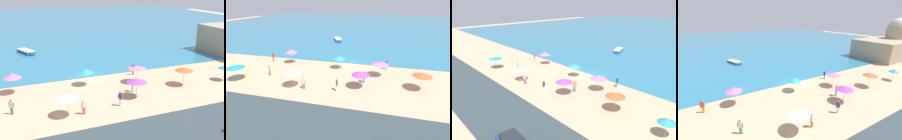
# 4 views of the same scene
# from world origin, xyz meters

# --- Properties ---
(ground_plane) EXTENTS (160.00, 160.00, 0.00)m
(ground_plane) POSITION_xyz_m (0.00, 0.00, 0.00)
(ground_plane) COLOR tan
(sea) EXTENTS (150.00, 110.00, 0.05)m
(sea) POSITION_xyz_m (0.00, 55.00, 0.03)
(sea) COLOR teal
(sea) RESTS_ON ground_plane
(coastal_road) EXTENTS (80.00, 8.00, 0.06)m
(coastal_road) POSITION_xyz_m (0.00, -18.00, 0.03)
(coastal_road) COLOR #303C41
(coastal_road) RESTS_ON ground_plane
(beach_umbrella_0) EXTENTS (2.21, 2.21, 2.40)m
(beach_umbrella_0) POSITION_xyz_m (-5.70, -10.72, 2.12)
(beach_umbrella_0) COLOR #B2B2B7
(beach_umbrella_0) RESTS_ON ground_plane
(beach_umbrella_1) EXTENTS (2.09, 2.09, 2.25)m
(beach_umbrella_1) POSITION_xyz_m (-1.43, -2.77, 1.92)
(beach_umbrella_1) COLOR #B2B2B7
(beach_umbrella_1) RESTS_ON ground_plane
(beach_umbrella_3) EXTENTS (2.48, 2.48, 2.32)m
(beach_umbrella_3) POSITION_xyz_m (-14.52, -10.77, 2.05)
(beach_umbrella_3) COLOR #B2B2B7
(beach_umbrella_3) RESTS_ON ground_plane
(beach_umbrella_4) EXTENTS (2.13, 2.13, 2.57)m
(beach_umbrella_4) POSITION_xyz_m (-10.36, -2.24, 2.23)
(beach_umbrella_4) COLOR #B2B2B7
(beach_umbrella_4) RESTS_ON ground_plane
(beach_umbrella_5) EXTENTS (2.38, 2.38, 2.40)m
(beach_umbrella_5) POSITION_xyz_m (5.24, -4.50, 2.12)
(beach_umbrella_5) COLOR #B2B2B7
(beach_umbrella_5) RESTS_ON ground_plane
(beach_umbrella_6) EXTENTS (2.35, 2.35, 2.52)m
(beach_umbrella_6) POSITION_xyz_m (10.41, -7.69, 2.21)
(beach_umbrella_6) COLOR #B2B2B7
(beach_umbrella_6) RESTS_ON ground_plane
(beach_umbrella_7) EXTENTS (2.35, 2.35, 2.32)m
(beach_umbrella_7) POSITION_xyz_m (2.88, -8.95, 2.05)
(beach_umbrella_7) COLOR #B2B2B7
(beach_umbrella_7) RESTS_ON ground_plane
(bather_0) EXTENTS (0.54, 0.34, 1.70)m
(bather_0) POSITION_xyz_m (-14.17, -2.23, 0.95)
(bather_0) COLOR orange
(bather_0) RESTS_ON ground_plane
(bather_1) EXTENTS (0.37, 0.51, 1.74)m
(bather_1) POSITION_xyz_m (3.21, -7.23, 0.98)
(bather_1) COLOR teal
(bather_1) RESTS_ON ground_plane
(bather_2) EXTENTS (0.31, 0.55, 1.69)m
(bather_2) POSITION_xyz_m (0.16, -10.43, 0.95)
(bather_2) COLOR white
(bather_2) RESTS_ON ground_plane
(bather_3) EXTENTS (0.50, 0.38, 1.66)m
(bather_3) POSITION_xyz_m (-10.96, -8.14, 0.93)
(bather_3) COLOR green
(bather_3) RESTS_ON ground_plane
(bather_4) EXTENTS (0.56, 0.30, 1.64)m
(bather_4) POSITION_xyz_m (-4.14, -10.91, 0.92)
(bather_4) COLOR #F43C2D
(bather_4) RESTS_ON ground_plane
(bather_5) EXTENTS (0.24, 0.57, 1.65)m
(bather_5) POSITION_xyz_m (6.25, -1.33, 0.92)
(bather_5) COLOR green
(bather_5) RESTS_ON ground_plane
(skiff_nearshore) EXTENTS (3.07, 4.83, 0.62)m
(skiff_nearshore) POSITION_xyz_m (-6.77, 17.78, 0.36)
(skiff_nearshore) COLOR #3259A0
(skiff_nearshore) RESTS_ON sea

